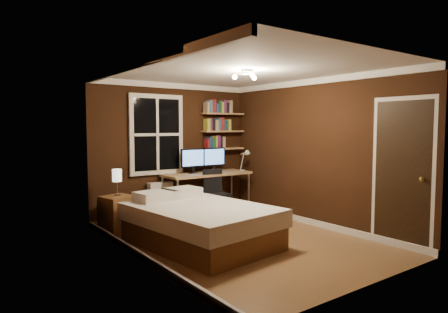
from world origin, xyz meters
TOP-DOWN VIEW (x-y plane):
  - floor at (0.00, 0.00)m, footprint 4.20×4.20m
  - wall_back at (0.00, 2.10)m, footprint 3.20×0.04m
  - wall_left at (-1.60, 0.00)m, footprint 0.04×4.20m
  - wall_right at (1.60, 0.00)m, footprint 0.04×4.20m
  - ceiling at (0.00, 0.00)m, footprint 3.20×4.20m
  - window at (-0.35, 2.06)m, footprint 1.06×0.06m
  - door at (1.59, -1.55)m, footprint 0.03×0.82m
  - door_knob at (1.55, -1.85)m, footprint 0.06×0.06m
  - ceiling_fixture at (0.00, -0.10)m, footprint 0.44×0.44m
  - bookshelf_lower at (1.08, 1.98)m, footprint 0.92×0.22m
  - books_row_lower at (1.08, 1.98)m, footprint 0.42×0.16m
  - bookshelf_middle at (1.08, 1.98)m, footprint 0.92×0.22m
  - books_row_middle at (1.08, 1.98)m, footprint 0.54×0.16m
  - bookshelf_upper at (1.08, 1.98)m, footprint 0.92×0.22m
  - books_row_upper at (1.08, 1.98)m, footprint 0.54×0.16m
  - bed at (-0.61, 0.22)m, footprint 1.75×2.26m
  - nightstand at (-1.29, 1.61)m, footprint 0.56×0.56m
  - bedside_lamp at (-1.29, 1.61)m, footprint 0.15×0.15m
  - radiator at (-0.34, 1.98)m, footprint 0.45×0.16m
  - desk at (0.55, 1.76)m, footprint 1.72×0.64m
  - monitor_left at (0.28, 1.84)m, footprint 0.51×0.12m
  - monitor_right at (0.77, 1.84)m, footprint 0.51×0.12m
  - desk_lamp at (1.32, 1.58)m, footprint 0.14×0.32m
  - office_chair at (0.48, 1.35)m, footprint 0.50×0.50m

SIDE VIEW (x-z plane):
  - floor at x=0.00m, z-range 0.00..0.00m
  - nightstand at x=-1.29m, z-range 0.00..0.58m
  - bed at x=-0.61m, z-range -0.05..0.66m
  - office_chair at x=0.48m, z-range -0.12..0.79m
  - radiator at x=-0.34m, z-range 0.00..0.68m
  - desk at x=0.55m, z-range 0.35..1.16m
  - bedside_lamp at x=-1.29m, z-range 0.58..1.01m
  - door_knob at x=1.55m, z-range 0.97..1.03m
  - door at x=1.59m, z-range 0.00..2.05m
  - desk_lamp at x=1.32m, z-range 0.82..1.26m
  - monitor_left at x=0.28m, z-range 0.82..1.28m
  - monitor_right at x=0.77m, z-range 0.82..1.28m
  - wall_back at x=0.00m, z-range 0.00..2.50m
  - wall_left at x=-1.60m, z-range 0.00..2.50m
  - wall_right at x=1.60m, z-range 0.00..2.50m
  - bookshelf_lower at x=1.08m, z-range 1.24..1.26m
  - books_row_lower at x=1.08m, z-range 1.26..1.49m
  - window at x=-0.35m, z-range 0.82..2.28m
  - bookshelf_middle at x=1.08m, z-range 1.59..1.61m
  - books_row_middle at x=1.08m, z-range 1.61..1.84m
  - bookshelf_upper at x=1.08m, z-range 1.94..1.96m
  - books_row_upper at x=1.08m, z-range 1.96..2.20m
  - ceiling_fixture at x=0.00m, z-range 2.31..2.49m
  - ceiling at x=0.00m, z-range 2.49..2.51m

